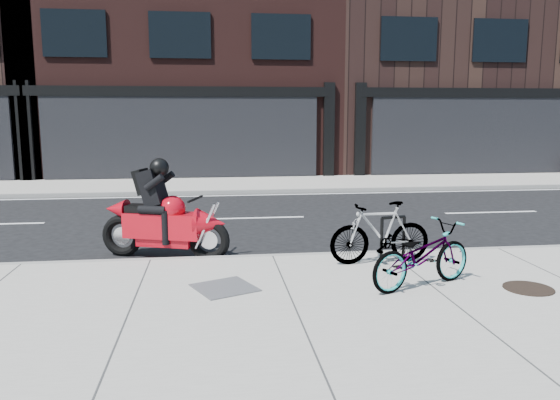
{
  "coord_description": "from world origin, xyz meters",
  "views": [
    {
      "loc": [
        -0.98,
        -10.77,
        2.49
      ],
      "look_at": [
        0.26,
        -0.93,
        0.9
      ],
      "focal_mm": 35.0,
      "sensor_mm": 36.0,
      "label": 1
    }
  ],
  "objects": [
    {
      "name": "bike_rack",
      "position": [
        1.85,
        -2.6,
        0.57
      ],
      "size": [
        0.44,
        0.13,
        0.75
      ],
      "rotation": [
        0.0,
        0.0,
        0.19
      ],
      "color": "black",
      "rests_on": "sidewalk_near"
    },
    {
      "name": "motorcycle",
      "position": [
        -1.71,
        -1.46,
        0.71
      ],
      "size": [
        2.26,
        1.13,
        1.75
      ],
      "rotation": [
        0.0,
        0.0,
        -0.33
      ],
      "color": "black",
      "rests_on": "ground"
    },
    {
      "name": "sidewalk_far",
      "position": [
        0.0,
        7.75,
        0.07
      ],
      "size": [
        60.0,
        3.5,
        0.13
      ],
      "primitive_type": "cube",
      "color": "gray",
      "rests_on": "ground"
    },
    {
      "name": "sidewalk_near",
      "position": [
        0.0,
        -5.0,
        0.07
      ],
      "size": [
        60.0,
        6.0,
        0.13
      ],
      "primitive_type": "cube",
      "color": "gray",
      "rests_on": "ground"
    },
    {
      "name": "utility_grate",
      "position": [
        -0.84,
        -3.6,
        0.14
      ],
      "size": [
        0.99,
        0.99,
        0.02
      ],
      "primitive_type": "cube",
      "rotation": [
        0.0,
        0.0,
        0.42
      ],
      "color": "#4E4E51",
      "rests_on": "sidewalk_near"
    },
    {
      "name": "bicycle_front",
      "position": [
        1.83,
        -3.86,
        0.58
      ],
      "size": [
        1.8,
        1.2,
        0.9
      ],
      "primitive_type": "imported",
      "rotation": [
        0.0,
        0.0,
        1.97
      ],
      "color": "gray",
      "rests_on": "sidewalk_near"
    },
    {
      "name": "ground",
      "position": [
        0.0,
        0.0,
        0.0
      ],
      "size": [
        120.0,
        120.0,
        0.0
      ],
      "primitive_type": "plane",
      "color": "black",
      "rests_on": "ground"
    },
    {
      "name": "manhole_cover",
      "position": [
        3.25,
        -4.14,
        0.14
      ],
      "size": [
        0.88,
        0.88,
        0.02
      ],
      "primitive_type": "cylinder",
      "rotation": [
        0.0,
        0.0,
        -0.44
      ],
      "color": "black",
      "rests_on": "sidewalk_near"
    },
    {
      "name": "building_mideast",
      "position": [
        10.0,
        14.5,
        6.25
      ],
      "size": [
        12.0,
        10.0,
        12.5
      ],
      "primitive_type": "cube",
      "color": "black",
      "rests_on": "ground"
    },
    {
      "name": "building_center",
      "position": [
        -2.0,
        14.5,
        7.25
      ],
      "size": [
        12.0,
        10.0,
        14.5
      ],
      "primitive_type": "cube",
      "color": "black",
      "rests_on": "ground"
    },
    {
      "name": "bicycle_rear",
      "position": [
        1.64,
        -2.63,
        0.62
      ],
      "size": [
        1.67,
        0.57,
        0.99
      ],
      "primitive_type": "imported",
      "rotation": [
        0.0,
        0.0,
        4.78
      ],
      "color": "gray",
      "rests_on": "sidewalk_near"
    }
  ]
}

